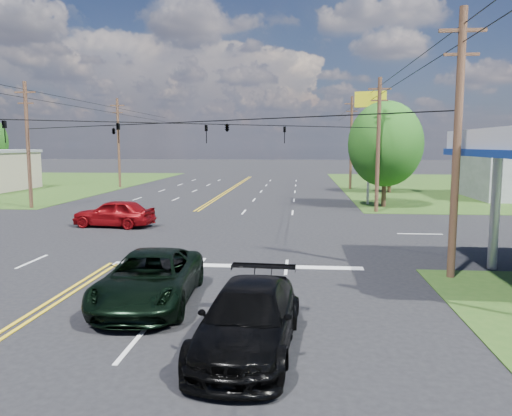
# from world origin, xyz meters

# --- Properties ---
(ground) EXTENTS (280.00, 280.00, 0.00)m
(ground) POSITION_xyz_m (0.00, 12.00, 0.00)
(ground) COLOR black
(ground) RESTS_ON ground
(stop_bar) EXTENTS (10.00, 0.50, 0.02)m
(stop_bar) POSITION_xyz_m (5.00, 4.00, 0.00)
(stop_bar) COLOR silver
(stop_bar) RESTS_ON ground
(pole_se) EXTENTS (1.60, 0.28, 9.50)m
(pole_se) POSITION_xyz_m (13.00, 3.00, 4.92)
(pole_se) COLOR #442C1C
(pole_se) RESTS_ON ground
(pole_nw) EXTENTS (1.60, 0.28, 9.50)m
(pole_nw) POSITION_xyz_m (-13.00, 21.00, 4.92)
(pole_nw) COLOR #442C1C
(pole_nw) RESTS_ON ground
(pole_ne) EXTENTS (1.60, 0.28, 9.50)m
(pole_ne) POSITION_xyz_m (13.00, 21.00, 4.92)
(pole_ne) COLOR #442C1C
(pole_ne) RESTS_ON ground
(pole_left_far) EXTENTS (1.60, 0.28, 10.00)m
(pole_left_far) POSITION_xyz_m (-13.00, 40.00, 5.17)
(pole_left_far) COLOR #442C1C
(pole_left_far) RESTS_ON ground
(pole_right_far) EXTENTS (1.60, 0.28, 10.00)m
(pole_right_far) POSITION_xyz_m (13.00, 40.00, 5.17)
(pole_right_far) COLOR #442C1C
(pole_right_far) RESTS_ON ground
(span_wire_signals) EXTENTS (26.00, 18.00, 1.13)m
(span_wire_signals) POSITION_xyz_m (0.00, 12.00, 6.00)
(span_wire_signals) COLOR black
(span_wire_signals) RESTS_ON ground
(power_lines) EXTENTS (26.04, 100.00, 0.64)m
(power_lines) POSITION_xyz_m (0.00, 10.00, 8.60)
(power_lines) COLOR black
(power_lines) RESTS_ON ground
(tree_right_a) EXTENTS (5.70, 5.70, 8.18)m
(tree_right_a) POSITION_xyz_m (14.00, 24.00, 4.87)
(tree_right_a) COLOR #442C1C
(tree_right_a) RESTS_ON ground
(tree_right_b) EXTENTS (4.94, 4.94, 7.09)m
(tree_right_b) POSITION_xyz_m (16.50, 36.00, 4.22)
(tree_right_b) COLOR #442C1C
(tree_right_b) RESTS_ON ground
(pickup_dkgreen) EXTENTS (2.90, 5.78, 1.57)m
(pickup_dkgreen) POSITION_xyz_m (3.00, -0.91, 0.79)
(pickup_dkgreen) COLOR black
(pickup_dkgreen) RESTS_ON ground
(suv_black) EXTENTS (2.50, 5.41, 1.53)m
(suv_black) POSITION_xyz_m (6.33, -4.09, 0.77)
(suv_black) COLOR black
(suv_black) RESTS_ON ground
(sedan_red) EXTENTS (4.94, 2.44, 1.62)m
(sedan_red) POSITION_xyz_m (-3.41, 13.00, 0.81)
(sedan_red) COLOR maroon
(sedan_red) RESTS_ON ground
(polesign_ne) EXTENTS (2.43, 1.00, 9.02)m
(polesign_ne) POSITION_xyz_m (13.00, 25.63, 7.16)
(polesign_ne) COLOR #A5A5AA
(polesign_ne) RESTS_ON ground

